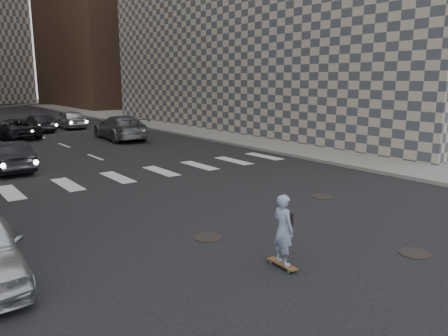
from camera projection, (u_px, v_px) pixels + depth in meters
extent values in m
plane|color=black|center=(298.00, 234.00, 11.23)|extent=(160.00, 160.00, 0.00)
cube|color=gray|center=(241.00, 127.00, 35.41)|extent=(13.00, 80.00, 0.15)
cube|color=black|center=(261.00, 109.00, 28.38)|extent=(0.30, 18.00, 4.00)
cylinder|color=black|center=(415.00, 253.00, 9.99)|extent=(0.70, 0.70, 0.02)
cylinder|color=black|center=(208.00, 237.00, 10.99)|extent=(0.70, 0.70, 0.02)
cylinder|color=black|center=(322.00, 197.00, 14.75)|extent=(0.70, 0.70, 0.02)
cube|color=brown|center=(282.00, 264.00, 9.27)|extent=(0.24, 0.81, 0.02)
cylinder|color=#2F9A5D|center=(289.00, 272.00, 9.00)|extent=(0.03, 0.05, 0.05)
cylinder|color=#2F9A5D|center=(294.00, 270.00, 9.08)|extent=(0.03, 0.05, 0.05)
cylinder|color=#2F9A5D|center=(271.00, 262.00, 9.47)|extent=(0.03, 0.05, 0.05)
cylinder|color=#2F9A5D|center=(276.00, 261.00, 9.55)|extent=(0.03, 0.05, 0.05)
imported|color=#8088BA|center=(283.00, 229.00, 9.11)|extent=(0.39, 0.57, 1.52)
cube|color=black|center=(288.00, 219.00, 9.20)|extent=(0.10, 0.25, 0.29)
imported|color=black|center=(8.00, 156.00, 18.75)|extent=(1.48, 3.95, 1.29)
imported|color=slate|center=(120.00, 127.00, 28.47)|extent=(2.55, 5.55, 1.57)
imported|color=black|center=(14.00, 129.00, 28.87)|extent=(2.80, 4.97, 1.31)
imported|color=silver|center=(70.00, 119.00, 34.89)|extent=(1.78, 4.30, 1.46)
imported|color=black|center=(39.00, 123.00, 32.56)|extent=(1.50, 3.91, 1.27)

